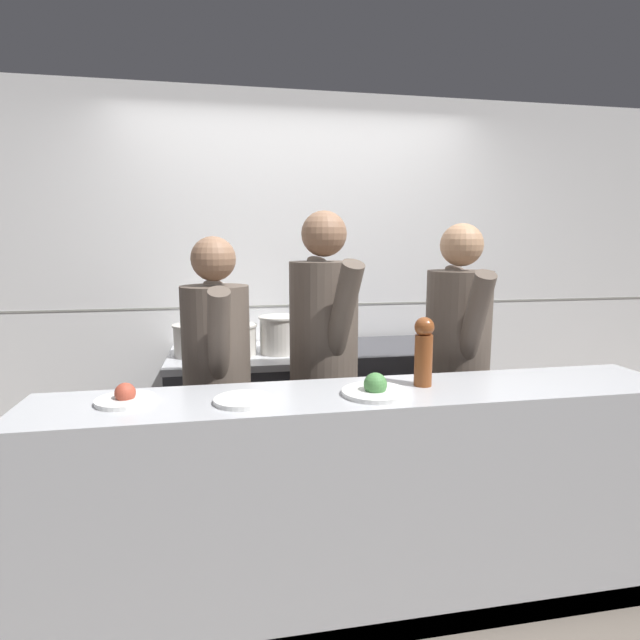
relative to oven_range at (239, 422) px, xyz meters
name	(u,v)px	position (x,y,z in m)	size (l,w,h in m)	color
ground_plane	(341,575)	(0.45, -0.97, -0.45)	(14.00, 14.00, 0.00)	#6B6056
wall_back_tiled	(299,284)	(0.45, 0.40, 0.85)	(8.00, 0.06, 2.60)	white
oven_range	(239,422)	(0.00, 0.00, 0.00)	(0.85, 0.71, 0.90)	#38383D
prep_counter	(382,412)	(0.95, 0.00, 0.00)	(0.93, 0.65, 0.91)	#38383D
pass_counter	(366,504)	(0.51, -1.20, 0.04)	(2.71, 0.45, 0.98)	#B7BABF
stock_pot	(194,339)	(-0.26, -0.03, 0.55)	(0.26, 0.26, 0.20)	beige
sauce_pot	(236,339)	(-0.01, -0.05, 0.55)	(0.27, 0.27, 0.19)	beige
braising_pot	(280,334)	(0.27, -0.04, 0.57)	(0.27, 0.27, 0.23)	beige
plated_dish_main	(125,398)	(-0.45, -1.16, 0.55)	(0.23, 0.23, 0.08)	white
plated_dish_appetiser	(243,400)	(0.00, -1.24, 0.54)	(0.22, 0.22, 0.02)	white
plated_dish_dessert	(375,389)	(0.52, -1.24, 0.55)	(0.27, 0.27, 0.10)	white
pepper_mill	(424,350)	(0.76, -1.15, 0.69)	(0.08, 0.08, 0.30)	brown
chef_head_cook	(217,383)	(-0.11, -0.67, 0.45)	(0.36, 0.71, 1.62)	black
chef_sous	(324,362)	(0.43, -0.61, 0.52)	(0.43, 0.76, 1.75)	black
chef_line	(456,364)	(1.15, -0.67, 0.49)	(0.37, 0.74, 1.69)	black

